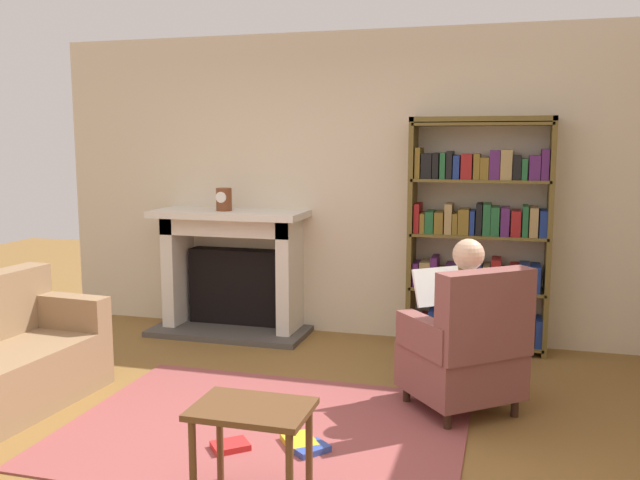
{
  "coord_description": "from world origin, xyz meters",
  "views": [
    {
      "loc": [
        1.39,
        -3.4,
        1.74
      ],
      "look_at": [
        0.1,
        1.2,
        1.05
      ],
      "focal_mm": 38.13,
      "sensor_mm": 36.0,
      "label": 1
    }
  ],
  "objects": [
    {
      "name": "ground",
      "position": [
        0.0,
        0.0,
        0.0
      ],
      "size": [
        14.0,
        14.0,
        0.0
      ],
      "primitive_type": "plane",
      "color": "brown"
    },
    {
      "name": "back_wall",
      "position": [
        0.0,
        2.55,
        1.35
      ],
      "size": [
        5.6,
        0.1,
        2.7
      ],
      "primitive_type": "cube",
      "color": "beige",
      "rests_on": "ground"
    },
    {
      "name": "area_rug",
      "position": [
        0.0,
        0.3,
        0.01
      ],
      "size": [
        2.4,
        1.8,
        0.01
      ],
      "primitive_type": "cube",
      "color": "#934645",
      "rests_on": "ground"
    },
    {
      "name": "fireplace",
      "position": [
        -1.04,
        2.3,
        0.6
      ],
      "size": [
        1.43,
        0.64,
        1.13
      ],
      "color": "#4C4742",
      "rests_on": "ground"
    },
    {
      "name": "mantel_clock",
      "position": [
        -1.07,
        2.2,
        1.23
      ],
      "size": [
        0.14,
        0.14,
        0.2
      ],
      "color": "brown",
      "rests_on": "fireplace"
    },
    {
      "name": "bookshelf",
      "position": [
        1.15,
        2.33,
        0.95
      ],
      "size": [
        1.15,
        0.32,
        1.94
      ],
      "color": "brown",
      "rests_on": "ground"
    },
    {
      "name": "armchair_reading",
      "position": [
        1.16,
        0.89,
        0.42
      ],
      "size": [
        0.89,
        0.89,
        0.97
      ],
      "rotation": [
        0.0,
        0.0,
        3.83
      ],
      "color": "#331E14",
      "rests_on": "ground"
    },
    {
      "name": "seated_reader",
      "position": [
        1.09,
        0.98,
        0.62
      ],
      "size": [
        0.57,
        0.59,
        1.14
      ],
      "rotation": [
        0.0,
        0.0,
        3.83
      ],
      "color": "silver",
      "rests_on": "ground"
    },
    {
      "name": "side_table",
      "position": [
        0.25,
        -0.53,
        0.42
      ],
      "size": [
        0.56,
        0.39,
        0.5
      ],
      "color": "brown",
      "rests_on": "ground"
    },
    {
      "name": "scattered_books",
      "position": [
        0.19,
        0.07,
        0.03
      ],
      "size": [
        0.69,
        0.42,
        0.04
      ],
      "color": "#334CA5",
      "rests_on": "area_rug"
    }
  ]
}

